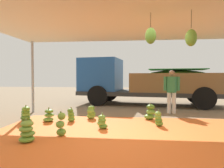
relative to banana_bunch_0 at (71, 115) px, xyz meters
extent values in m
plane|color=#7F6B51|center=(1.73, 1.25, -0.20)|extent=(40.00, 40.00, 0.00)
cube|color=orange|center=(1.73, -1.75, -0.20)|extent=(6.79, 5.24, 0.01)
cylinder|color=#9EA0A5|center=(-2.07, 1.55, 1.22)|extent=(0.10, 0.10, 2.85)
cube|color=beige|center=(1.73, -1.75, 2.67)|extent=(8.00, 7.00, 0.06)
cylinder|color=#4C422D|center=(3.18, -1.74, 2.45)|extent=(0.01, 0.01, 0.39)
ellipsoid|color=#60932D|center=(3.18, -1.74, 2.05)|extent=(0.24, 0.24, 0.36)
cylinder|color=#4C422D|center=(2.34, -1.64, 2.49)|extent=(0.01, 0.01, 0.31)
ellipsoid|color=#518428|center=(2.34, -1.64, 2.13)|extent=(0.24, 0.24, 0.36)
ellipsoid|color=#60932D|center=(0.02, -0.01, -0.12)|extent=(0.29, 0.29, 0.14)
ellipsoid|color=#60932D|center=(0.00, 0.02, -0.03)|extent=(0.30, 0.30, 0.14)
ellipsoid|color=#60932D|center=(0.00, 0.00, 0.06)|extent=(0.25, 0.25, 0.14)
ellipsoid|color=#518428|center=(-0.02, -0.01, 0.15)|extent=(0.25, 0.25, 0.14)
cylinder|color=olive|center=(0.01, 0.00, 0.21)|extent=(0.04, 0.04, 0.12)
ellipsoid|color=#518428|center=(1.15, -0.78, -0.12)|extent=(0.33, 0.33, 0.14)
ellipsoid|color=#75A83D|center=(1.10, -0.78, -0.04)|extent=(0.33, 0.33, 0.14)
ellipsoid|color=#60932D|center=(1.12, -0.79, 0.04)|extent=(0.23, 0.23, 0.14)
ellipsoid|color=#6B9E38|center=(1.11, -0.78, 0.12)|extent=(0.29, 0.29, 0.14)
cylinder|color=olive|center=(1.12, -0.77, 0.18)|extent=(0.04, 0.04, 0.12)
ellipsoid|color=#75A83D|center=(0.55, 0.48, -0.10)|extent=(0.35, 0.35, 0.18)
ellipsoid|color=#60932D|center=(0.57, 0.46, -0.02)|extent=(0.27, 0.27, 0.18)
ellipsoid|color=#75A83D|center=(0.54, 0.44, 0.07)|extent=(0.36, 0.36, 0.18)
ellipsoid|color=#60932D|center=(0.55, 0.48, 0.16)|extent=(0.34, 0.34, 0.18)
cylinder|color=olive|center=(0.55, 0.46, 0.22)|extent=(0.04, 0.04, 0.12)
ellipsoid|color=#60932D|center=(0.24, -1.54, -0.11)|extent=(0.28, 0.28, 0.18)
ellipsoid|color=#6B9E38|center=(0.23, -1.57, 0.09)|extent=(0.23, 0.23, 0.18)
ellipsoid|color=#6B9E38|center=(0.26, -1.56, 0.28)|extent=(0.23, 0.23, 0.18)
cylinder|color=olive|center=(0.24, -1.56, 0.34)|extent=(0.04, 0.04, 0.12)
ellipsoid|color=#477523|center=(-1.30, -0.34, -0.12)|extent=(0.33, 0.33, 0.15)
ellipsoid|color=#477523|center=(-1.32, -0.37, -0.03)|extent=(0.39, 0.39, 0.15)
ellipsoid|color=#75A83D|center=(-1.33, -0.32, 0.06)|extent=(0.28, 0.28, 0.15)
ellipsoid|color=#518428|center=(-1.32, -0.35, 0.15)|extent=(0.35, 0.35, 0.15)
ellipsoid|color=#60932D|center=(-1.31, -0.36, 0.24)|extent=(0.33, 0.33, 0.15)
cylinder|color=olive|center=(-1.31, -0.35, 0.30)|extent=(0.04, 0.04, 0.12)
ellipsoid|color=#60932D|center=(2.50, 0.56, -0.11)|extent=(0.41, 0.41, 0.17)
ellipsoid|color=#6B9E38|center=(2.56, 0.58, 0.05)|extent=(0.39, 0.39, 0.17)
ellipsoid|color=#477523|center=(2.55, 0.60, 0.22)|extent=(0.34, 0.34, 0.17)
cylinder|color=olive|center=(2.53, 0.59, 0.28)|extent=(0.04, 0.04, 0.12)
ellipsoid|color=#75A83D|center=(-0.72, -0.08, -0.13)|extent=(0.38, 0.38, 0.12)
ellipsoid|color=#6B9E38|center=(-0.71, -0.03, 0.00)|extent=(0.33, 0.33, 0.12)
ellipsoid|color=#518428|center=(-0.69, -0.07, 0.13)|extent=(0.38, 0.38, 0.12)
cylinder|color=olive|center=(-0.71, -0.05, 0.19)|extent=(0.04, 0.04, 0.12)
ellipsoid|color=#60932D|center=(2.71, -0.32, -0.12)|extent=(0.29, 0.29, 0.15)
ellipsoid|color=#518428|center=(2.70, -0.33, -0.03)|extent=(0.23, 0.23, 0.15)
ellipsoid|color=#6B9E38|center=(2.68, -0.30, 0.06)|extent=(0.28, 0.28, 0.15)
ellipsoid|color=#75A83D|center=(2.68, -0.30, 0.15)|extent=(0.26, 0.26, 0.15)
cylinder|color=olive|center=(2.69, -0.30, 0.21)|extent=(0.04, 0.04, 0.12)
ellipsoid|color=#60932D|center=(-0.34, -2.07, -0.13)|extent=(0.41, 0.41, 0.13)
ellipsoid|color=#6B9E38|center=(-0.33, -2.04, -0.02)|extent=(0.35, 0.35, 0.13)
ellipsoid|color=#75A83D|center=(-0.35, -2.08, 0.09)|extent=(0.36, 0.36, 0.13)
ellipsoid|color=#75A83D|center=(-0.33, -2.06, 0.21)|extent=(0.36, 0.36, 0.13)
cylinder|color=olive|center=(-0.36, -2.06, 0.27)|extent=(0.04, 0.04, 0.12)
cube|color=#2D2D2D|center=(2.79, 4.27, 0.40)|extent=(7.38, 3.34, 0.20)
cube|color=#1E4C93|center=(0.25, 4.64, 1.35)|extent=(2.28, 2.41, 1.70)
cube|color=#232D38|center=(-0.74, 4.79, 1.69)|extent=(0.30, 1.84, 0.75)
cube|color=brown|center=(3.97, 2.96, 0.95)|extent=(4.38, 0.72, 0.90)
cube|color=brown|center=(4.29, 5.18, 0.95)|extent=(4.38, 0.72, 0.90)
ellipsoid|color=#60932D|center=(4.13, 4.07, 1.03)|extent=(4.13, 2.50, 1.07)
cube|color=#237533|center=(4.13, 4.07, 1.59)|extent=(2.88, 2.13, 0.04)
cylinder|color=black|center=(0.24, 3.57, 0.30)|extent=(1.03, 0.42, 1.00)
cylinder|color=black|center=(0.55, 5.67, 0.30)|extent=(1.03, 0.42, 1.00)
cylinder|color=black|center=(5.03, 2.86, 0.30)|extent=(1.03, 0.42, 1.00)
cylinder|color=black|center=(5.34, 4.96, 0.30)|extent=(1.03, 0.42, 1.00)
cylinder|color=silver|center=(3.38, 1.85, 0.21)|extent=(0.15, 0.15, 0.82)
cylinder|color=silver|center=(3.56, 1.85, 0.21)|extent=(0.15, 0.15, 0.82)
cylinder|color=#337A4C|center=(3.47, 1.85, 0.93)|extent=(0.38, 0.38, 0.62)
cylinder|color=#337A4C|center=(3.22, 1.85, 0.96)|extent=(0.12, 0.12, 0.55)
cylinder|color=#337A4C|center=(3.72, 1.85, 0.96)|extent=(0.12, 0.12, 0.55)
sphere|color=#936B4C|center=(3.47, 1.85, 1.37)|extent=(0.22, 0.22, 0.22)
camera|label=1|loc=(1.94, -6.17, 1.22)|focal=32.18mm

